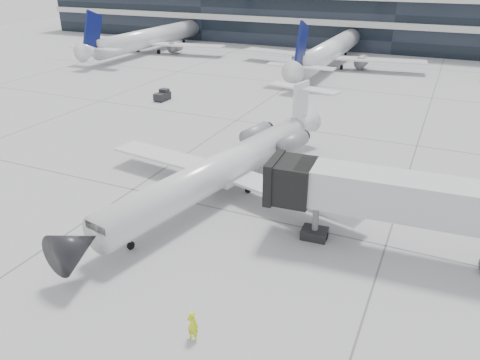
% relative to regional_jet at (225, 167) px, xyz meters
% --- Properties ---
extents(ground, '(220.00, 220.00, 0.00)m').
position_rel_regional_jet_xyz_m(ground, '(2.88, -2.60, -2.28)').
color(ground, gray).
rests_on(ground, ground).
extents(terminal, '(170.00, 22.00, 10.00)m').
position_rel_regional_jet_xyz_m(terminal, '(2.88, 79.40, 2.72)').
color(terminal, black).
rests_on(terminal, ground).
extents(bg_jet_left, '(32.00, 40.00, 9.60)m').
position_rel_regional_jet_xyz_m(bg_jet_left, '(-42.12, 52.40, -2.28)').
color(bg_jet_left, silver).
rests_on(bg_jet_left, ground).
extents(bg_jet_center, '(32.00, 40.00, 9.60)m').
position_rel_regional_jet_xyz_m(bg_jet_center, '(-5.12, 52.40, -2.28)').
color(bg_jet_center, silver).
rests_on(bg_jet_center, ground).
extents(regional_jet, '(23.09, 28.77, 6.68)m').
position_rel_regional_jet_xyz_m(regional_jet, '(0.00, 0.00, 0.00)').
color(regional_jet, silver).
rests_on(regional_jet, ground).
extents(jet_bridge, '(17.02, 4.36, 5.46)m').
position_rel_regional_jet_xyz_m(jet_bridge, '(14.50, -3.18, 1.70)').
color(jet_bridge, '#AEB0B2').
rests_on(jet_bridge, ground).
extents(ramp_worker, '(0.64, 0.44, 1.69)m').
position_rel_regional_jet_xyz_m(ramp_worker, '(5.57, -15.00, -1.44)').
color(ramp_worker, '#CEEA18').
rests_on(ramp_worker, ground).
extents(traffic_cone, '(0.47, 0.47, 0.57)m').
position_rel_regional_jet_xyz_m(traffic_cone, '(-1.46, 5.75, -2.01)').
color(traffic_cone, orange).
rests_on(traffic_cone, ground).
extents(far_tug, '(1.46, 2.33, 1.44)m').
position_rel_regional_jet_xyz_m(far_tug, '(-19.75, 21.29, -1.64)').
color(far_tug, black).
rests_on(far_tug, ground).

